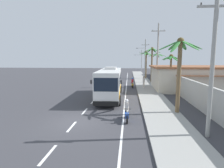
{
  "coord_description": "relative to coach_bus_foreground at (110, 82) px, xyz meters",
  "views": [
    {
      "loc": [
        3.94,
        -13.02,
        4.72
      ],
      "look_at": [
        1.94,
        8.83,
        1.7
      ],
      "focal_mm": 29.49,
      "sensor_mm": 36.0,
      "label": 1
    }
  ],
  "objects": [
    {
      "name": "motorcycle_trailing",
      "position": [
        2.86,
        8.14,
        -1.25
      ],
      "size": [
        0.56,
        1.96,
        1.64
      ],
      "color": "black",
      "rests_on": "ground"
    },
    {
      "name": "palm_third",
      "position": [
        8.88,
        22.81,
        2.72
      ],
      "size": [
        4.21,
        4.02,
        6.19
      ],
      "color": "brown",
      "rests_on": "ground"
    },
    {
      "name": "utility_pole_nearest",
      "position": [
        7.06,
        -10.71,
        2.7
      ],
      "size": [
        2.11,
        0.24,
        8.86
      ],
      "color": "#9E9E99",
      "rests_on": "ground"
    },
    {
      "name": "boundary_wall",
      "position": [
        8.9,
        5.15,
        -0.68
      ],
      "size": [
        0.24,
        60.0,
        2.48
      ],
      "primitive_type": "cube",
      "color": "#B2B2AD",
      "rests_on": "ground"
    },
    {
      "name": "motorcycle_beside_bus",
      "position": [
        2.12,
        -8.13,
        -1.25
      ],
      "size": [
        0.56,
        1.96,
        1.64
      ],
      "color": "black",
      "rests_on": "ground"
    },
    {
      "name": "utility_pole_far",
      "position": [
        6.53,
        29.15,
        3.36
      ],
      "size": [
        3.53,
        0.24,
        9.95
      ],
      "color": "#9E9E99",
      "rests_on": "ground"
    },
    {
      "name": "coach_bus_foreground",
      "position": [
        0.0,
        0.0,
        0.0
      ],
      "size": [
        3.06,
        10.81,
        3.69
      ],
      "color": "white",
      "rests_on": "ground"
    },
    {
      "name": "palm_fourth",
      "position": [
        6.27,
        22.36,
        2.58
      ],
      "size": [
        3.28,
        3.15,
        6.47
      ],
      "color": "brown",
      "rests_on": "ground"
    },
    {
      "name": "palm_farthest",
      "position": [
        6.67,
        14.63,
        2.94
      ],
      "size": [
        3.37,
        3.18,
        6.95
      ],
      "color": "brown",
      "rests_on": "ground"
    },
    {
      "name": "palm_nearest",
      "position": [
        6.46,
        -5.95,
        2.52
      ],
      "size": [
        3.69,
        3.38,
        6.46
      ],
      "color": "brown",
      "rests_on": "ground"
    },
    {
      "name": "roadside_building",
      "position": [
        13.46,
        6.87,
        -0.09
      ],
      "size": [
        15.39,
        9.08,
        3.62
      ],
      "color": "beige",
      "rests_on": "ground"
    },
    {
      "name": "palm_second",
      "position": [
        7.92,
        3.8,
        2.16
      ],
      "size": [
        2.56,
        2.68,
        5.34
      ],
      "color": "brown",
      "rests_on": "ground"
    },
    {
      "name": "sidewalk_kerb",
      "position": [
        5.1,
        1.15,
        -1.85
      ],
      "size": [
        3.2,
        90.0,
        0.14
      ],
      "primitive_type": "cube",
      "color": "#999993",
      "rests_on": "ground"
    },
    {
      "name": "ground_plane",
      "position": [
        -1.7,
        -8.85,
        -1.92
      ],
      "size": [
        160.0,
        160.0,
        0.0
      ],
      "primitive_type": "plane",
      "color": "#3A3A3F"
    },
    {
      "name": "pedestrian_near_kerb",
      "position": [
        4.65,
        7.75,
        -0.83
      ],
      "size": [
        0.36,
        0.36,
        1.81
      ],
      "rotation": [
        0.0,
        0.0,
        4.22
      ],
      "color": "beige",
      "rests_on": "sidewalk_kerb"
    },
    {
      "name": "lane_markings",
      "position": [
        0.49,
        5.85,
        -1.92
      ],
      "size": [
        3.7,
        71.0,
        0.01
      ],
      "color": "white",
      "rests_on": "ground"
    },
    {
      "name": "utility_pole_distant",
      "position": [
        6.89,
        49.09,
        2.44
      ],
      "size": [
        3.79,
        0.24,
        8.08
      ],
      "color": "#9E9E99",
      "rests_on": "ground"
    },
    {
      "name": "utility_pole_mid",
      "position": [
        6.92,
        9.22,
        3.51
      ],
      "size": [
        2.24,
        0.24,
        10.43
      ],
      "color": "#9E9E99",
      "rests_on": "ground"
    }
  ]
}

